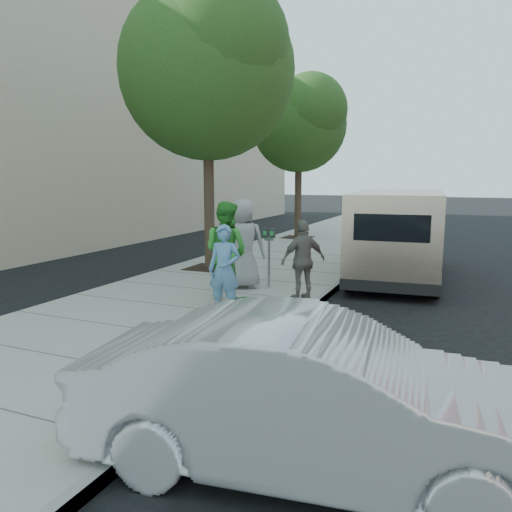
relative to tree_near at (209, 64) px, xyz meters
name	(u,v)px	position (x,y,z in m)	size (l,w,h in m)	color
ground	(251,301)	(2.25, -2.40, -5.55)	(120.00, 120.00, 0.00)	black
sidewalk	(210,293)	(1.25, -2.40, -5.47)	(5.00, 60.00, 0.15)	gray
curb_face	(315,304)	(3.69, -2.40, -5.47)	(0.12, 60.00, 0.16)	gray
tree_near	(209,64)	(0.00, 0.00, 0.00)	(4.62, 4.60, 7.53)	black
tree_far	(300,120)	(0.00, 7.60, -0.66)	(3.92, 3.80, 6.49)	black
parking_meter	(269,245)	(2.36, -1.61, -4.41)	(0.29, 0.12, 1.36)	gray
van	(398,232)	(4.80, 1.50, -4.34)	(2.49, 6.28, 2.28)	beige
sedan	(316,397)	(5.34, -7.94, -4.83)	(1.52, 4.35, 1.43)	silver
person_officer	(224,270)	(2.43, -3.98, -4.57)	(0.60, 0.40, 1.66)	#578DBA
person_green_shirt	(226,251)	(1.95, -2.97, -4.39)	(0.98, 0.77, 2.02)	green
person_gray_shirt	(243,244)	(1.83, -1.86, -4.38)	(0.99, 0.65, 2.03)	gray
person_striped_polo	(303,261)	(3.45, -2.47, -4.57)	(0.97, 0.40, 1.66)	slate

